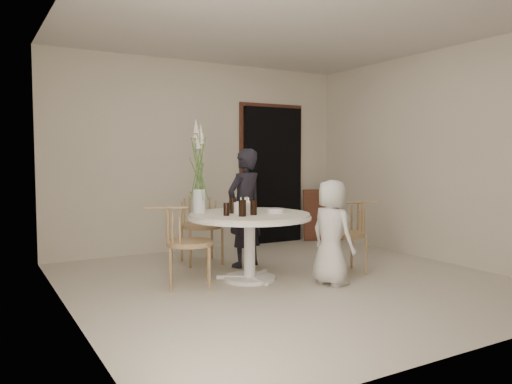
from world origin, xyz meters
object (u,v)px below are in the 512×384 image
table (250,224)px  girl (245,208)px  chair_far (199,217)px  chair_right (353,226)px  chair_left (178,235)px  flower_vase (199,168)px  birthday_cake (245,208)px  boy (332,232)px

table → girl: bearing=65.6°
chair_far → chair_right: chair_far is taller
chair_left → flower_vase: 0.77m
flower_vase → table: bearing=-34.2°
girl → flower_vase: flower_vase is taller
flower_vase → chair_right: bearing=-18.8°
chair_far → birthday_cake: size_ratio=3.48×
chair_far → flower_vase: size_ratio=0.86×
boy → birthday_cake: size_ratio=4.34×
flower_vase → birthday_cake: bearing=-34.2°
table → boy: bearing=-42.4°
table → flower_vase: (-0.46, 0.31, 0.60)m
girl → boy: bearing=89.0°
chair_left → birthday_cake: 0.78m
chair_far → birthday_cake: (0.05, -1.14, 0.22)m
girl → birthday_cake: 0.69m
table → birthday_cake: bearing=146.2°
chair_right → flower_vase: (-1.69, 0.57, 0.68)m
chair_far → chair_left: size_ratio=1.06×
chair_far → chair_left: bearing=-116.5°
chair_right → flower_vase: 1.90m
girl → boy: size_ratio=1.31×
table → chair_right: size_ratio=1.60×
table → chair_left: size_ratio=1.59×
table → chair_left: (-0.77, 0.13, -0.08)m
boy → girl: bearing=9.5°
girl → birthday_cake: size_ratio=5.66×
table → chair_right: 1.26m
table → girl: 0.70m
table → girl: size_ratio=0.93×
flower_vase → girl: bearing=23.2°
girl → flower_vase: size_ratio=1.41×
chair_far → boy: 1.91m
table → birthday_cake: (-0.04, 0.03, 0.17)m
chair_left → boy: size_ratio=0.76×
chair_far → chair_left: chair_far is taller
girl → boy: (0.36, -1.22, -0.17)m
boy → birthday_cake: (-0.69, 0.62, 0.24)m
chair_right → chair_far: bearing=-121.1°
chair_right → table: bearing=-85.8°
flower_vase → chair_far: bearing=67.0°
chair_far → chair_left: (-0.68, -1.04, -0.03)m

